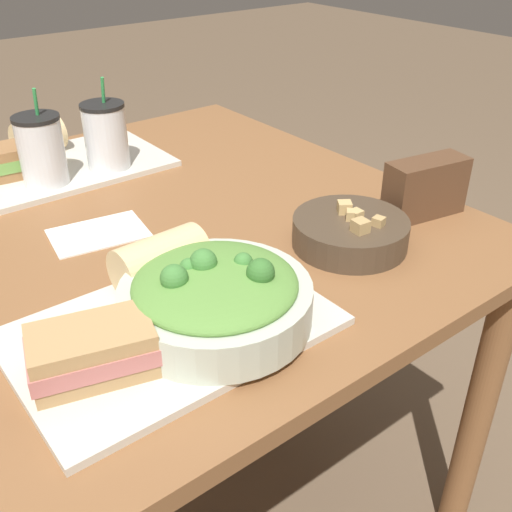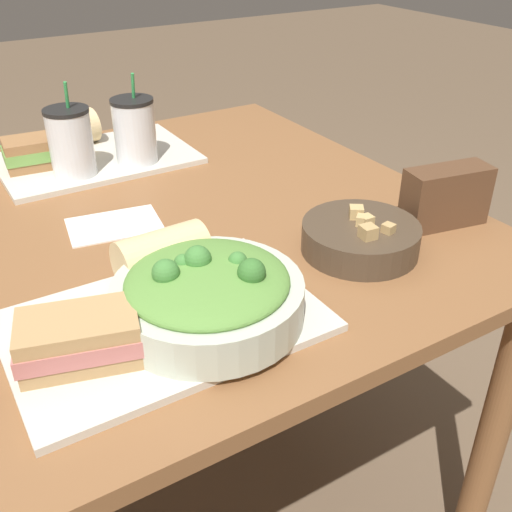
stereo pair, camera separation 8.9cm
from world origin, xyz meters
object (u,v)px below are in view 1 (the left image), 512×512
(baguette_far, at_px, (39,136))
(drink_cup_red, at_px, (106,138))
(napkin_folded, at_px, (96,234))
(salad_bowl, at_px, (216,296))
(sandwich_far, at_px, (4,162))
(sandwich_near, at_px, (93,351))
(baguette_near, at_px, (160,261))
(soup_bowl, at_px, (350,231))
(drink_cup_dark, at_px, (42,152))
(chip_bag, at_px, (425,188))

(baguette_far, relative_size, drink_cup_red, 0.59)
(baguette_far, xyz_separation_m, napkin_folded, (-0.07, -0.42, -0.05))
(salad_bowl, relative_size, sandwich_far, 1.81)
(sandwich_near, distance_m, baguette_far, 0.81)
(sandwich_near, relative_size, baguette_near, 1.23)
(baguette_near, height_order, baguette_far, same)
(soup_bowl, height_order, napkin_folded, soup_bowl)
(drink_cup_red, bearing_deg, sandwich_far, 155.95)
(drink_cup_dark, bearing_deg, napkin_folded, -92.41)
(soup_bowl, distance_m, baguette_far, 0.77)
(soup_bowl, height_order, baguette_far, baguette_far)
(sandwich_far, bearing_deg, drink_cup_red, -19.10)
(soup_bowl, distance_m, napkin_folded, 0.45)
(baguette_near, bearing_deg, napkin_folded, -1.58)
(sandwich_far, relative_size, drink_cup_red, 0.75)
(sandwich_near, xyz_separation_m, drink_cup_red, (0.31, 0.60, 0.03))
(soup_bowl, height_order, sandwich_near, sandwich_near)
(salad_bowl, distance_m, baguette_far, 0.78)
(drink_cup_dark, relative_size, napkin_folded, 1.08)
(salad_bowl, relative_size, baguette_near, 1.89)
(napkin_folded, bearing_deg, sandwich_far, 97.46)
(drink_cup_dark, bearing_deg, soup_bowl, -59.99)
(sandwich_far, relative_size, chip_bag, 0.89)
(baguette_near, bearing_deg, sandwich_near, 123.84)
(drink_cup_red, xyz_separation_m, chip_bag, (0.37, -0.55, -0.02))
(sandwich_near, distance_m, napkin_folded, 0.39)
(sandwich_far, bearing_deg, salad_bowl, -80.01)
(sandwich_near, relative_size, chip_bag, 1.04)
(sandwich_near, height_order, sandwich_far, same)
(salad_bowl, distance_m, sandwich_far, 0.69)
(salad_bowl, bearing_deg, chip_bag, 5.57)
(baguette_far, distance_m, drink_cup_dark, 0.19)
(sandwich_near, distance_m, drink_cup_red, 0.67)
(sandwich_near, xyz_separation_m, baguette_near, (0.16, 0.12, 0.01))
(sandwich_near, xyz_separation_m, chip_bag, (0.69, 0.04, 0.01))
(salad_bowl, height_order, baguette_near, salad_bowl)
(salad_bowl, relative_size, soup_bowl, 1.33)
(soup_bowl, height_order, sandwich_far, sandwich_far)
(drink_cup_red, bearing_deg, salad_bowl, -102.54)
(soup_bowl, relative_size, baguette_far, 1.73)
(baguette_far, bearing_deg, chip_bag, -157.41)
(drink_cup_dark, relative_size, chip_bag, 1.18)
(soup_bowl, xyz_separation_m, drink_cup_red, (-0.18, 0.55, 0.05))
(chip_bag, bearing_deg, drink_cup_dark, 143.58)
(salad_bowl, xyz_separation_m, drink_cup_dark, (-0.01, 0.60, 0.03))
(baguette_far, distance_m, chip_bag, 0.86)
(salad_bowl, bearing_deg, sandwich_far, 95.04)
(sandwich_near, bearing_deg, drink_cup_dark, 89.67)
(baguette_near, bearing_deg, baguette_far, -8.03)
(baguette_far, height_order, napkin_folded, baguette_far)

